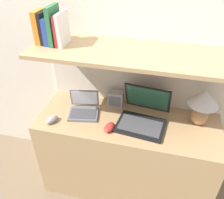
% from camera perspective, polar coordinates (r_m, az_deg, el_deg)
% --- Properties ---
extents(wall_back, '(6.00, 0.05, 2.40)m').
position_cam_1_polar(wall_back, '(1.87, 6.23, 11.16)').
color(wall_back, silver).
rests_on(wall_back, ground_plane).
extents(desk, '(1.40, 0.52, 0.78)m').
position_cam_1_polar(desk, '(2.10, 3.42, -13.22)').
color(desk, tan).
rests_on(desk, ground_plane).
extents(back_riser, '(1.40, 0.04, 1.29)m').
position_cam_1_polar(back_riser, '(2.13, 5.10, -3.06)').
color(back_riser, silver).
rests_on(back_riser, ground_plane).
extents(shelf, '(1.40, 0.47, 0.03)m').
position_cam_1_polar(shelf, '(1.60, 5.04, 10.99)').
color(shelf, tan).
rests_on(shelf, back_riser).
extents(table_lamp, '(0.22, 0.22, 0.29)m').
position_cam_1_polar(table_lamp, '(1.81, 21.01, -0.86)').
color(table_lamp, '#B27A4C').
rests_on(table_lamp, desk).
extents(laptop_large, '(0.39, 0.39, 0.27)m').
position_cam_1_polar(laptop_large, '(1.80, 7.48, -3.93)').
color(laptop_large, black).
rests_on(laptop_large, desk).
extents(laptop_small, '(0.26, 0.25, 0.17)m').
position_cam_1_polar(laptop_small, '(1.89, -6.81, -2.25)').
color(laptop_small, slate).
rests_on(laptop_small, desk).
extents(computer_mouse, '(0.09, 0.12, 0.04)m').
position_cam_1_polar(computer_mouse, '(1.74, -0.65, -6.69)').
color(computer_mouse, red).
rests_on(computer_mouse, desk).
extents(second_mouse, '(0.10, 0.12, 0.04)m').
position_cam_1_polar(second_mouse, '(1.86, -14.28, -4.71)').
color(second_mouse, '#99999E').
rests_on(second_mouse, desk).
extents(router_box, '(0.12, 0.08, 0.13)m').
position_cam_1_polar(router_box, '(1.95, 0.90, 0.16)').
color(router_box, gray).
rests_on(router_box, desk).
extents(book_orange, '(0.04, 0.14, 0.22)m').
position_cam_1_polar(book_orange, '(1.76, -16.97, 16.39)').
color(book_orange, orange).
rests_on(book_orange, shelf).
extents(book_black, '(0.02, 0.13, 0.21)m').
position_cam_1_polar(book_black, '(1.75, -15.94, 16.26)').
color(book_black, black).
rests_on(book_black, shelf).
extents(book_blue, '(0.04, 0.14, 0.18)m').
position_cam_1_polar(book_blue, '(1.74, -14.87, 15.76)').
color(book_blue, '#284293').
rests_on(book_blue, shelf).
extents(book_green, '(0.03, 0.16, 0.26)m').
position_cam_1_polar(book_green, '(1.71, -13.86, 16.93)').
color(book_green, '#2D7042').
rests_on(book_green, shelf).
extents(book_red, '(0.02, 0.15, 0.21)m').
position_cam_1_polar(book_red, '(1.70, -12.58, 16.07)').
color(book_red, '#A82823').
rests_on(book_red, shelf).
extents(book_white, '(0.03, 0.17, 0.22)m').
position_cam_1_polar(book_white, '(1.69, -11.73, 16.29)').
color(book_white, silver).
rests_on(book_white, shelf).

